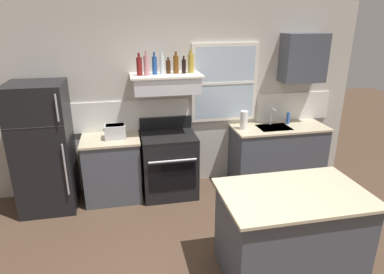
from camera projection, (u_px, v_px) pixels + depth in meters
The scene contains 20 objects.
back_wall at pixel (183, 97), 4.98m from camera, with size 5.40×0.11×2.70m.
refrigerator at pixel (44, 148), 4.42m from camera, with size 0.70×0.72×1.71m.
counter_left_of_stove at pixel (113, 168), 4.77m from camera, with size 0.79×0.63×0.91m.
toaster at pixel (115, 131), 4.58m from camera, with size 0.30×0.20×0.19m.
stove_range at pixel (169, 164), 4.89m from camera, with size 0.76×0.69×1.09m.
range_hood_shelf at pixel (166, 83), 4.58m from camera, with size 0.96×0.52×0.24m.
bottle_red_label_wine at pixel (139, 66), 4.41m from camera, with size 0.07×0.07×0.29m.
bottle_rose_pink at pixel (146, 65), 4.41m from camera, with size 0.07×0.07×0.31m.
bottle_blue_liqueur at pixel (155, 65), 4.49m from camera, with size 0.07×0.07×0.29m.
bottle_clear_tall at pixel (162, 65), 4.52m from camera, with size 0.06×0.06×0.30m.
bottle_brown_stout at pixel (168, 67), 4.58m from camera, with size 0.06×0.06×0.22m.
bottle_amber_wine at pixel (176, 64), 4.57m from camera, with size 0.07×0.07×0.29m.
bottle_balsamic_dark at pixel (184, 66), 4.58m from camera, with size 0.06×0.06×0.23m.
bottle_champagne_gold_foil at pixel (191, 63), 4.62m from camera, with size 0.08×0.08×0.31m.
counter_right_with_sink at pixel (277, 154), 5.26m from camera, with size 1.43×0.63×0.91m.
sink_faucet at pixel (272, 114), 5.11m from camera, with size 0.03×0.17×0.28m.
paper_towel_roll at pixel (244, 120), 4.94m from camera, with size 0.11×0.11×0.27m, color white.
dish_soap_bottle at pixel (288, 118), 5.20m from camera, with size 0.06×0.06×0.18m, color blue.
kitchen_island at pixel (290, 233), 3.36m from camera, with size 1.40×0.90×0.91m.
upper_cabinet_right at pixel (303, 58), 4.96m from camera, with size 0.64×0.32×0.70m.
Camera 1 is at (-0.84, -2.58, 2.50)m, focal length 31.64 mm.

